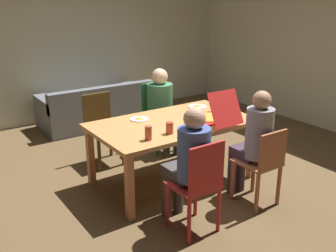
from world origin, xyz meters
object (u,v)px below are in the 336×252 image
(dining_table, at_px, (173,128))
(chair_2, at_px, (199,183))
(pizza_box_0, at_px, (211,117))
(chair_0, at_px, (262,164))
(person_0, at_px, (254,138))
(person_1, at_px, (162,103))
(person_2, at_px, (189,159))
(chair_1, at_px, (157,114))
(plate_1, at_px, (139,119))
(drinking_glass_0, at_px, (232,108))
(couch, at_px, (97,110))
(plate_0, at_px, (198,106))
(drinking_glass_1, at_px, (170,128))
(drinking_glass_2, at_px, (148,133))
(chair_3, at_px, (101,127))

(dining_table, height_order, chair_2, chair_2)
(pizza_box_0, bearing_deg, chair_0, -85.48)
(person_0, relative_size, person_1, 1.05)
(person_2, bearing_deg, chair_1, 65.28)
(person_2, xyz_separation_m, plate_1, (0.15, 1.15, 0.05))
(chair_0, distance_m, person_2, 0.90)
(person_0, xyz_separation_m, plate_1, (-0.71, 1.14, 0.04))
(drinking_glass_0, bearing_deg, dining_table, 169.95)
(person_0, distance_m, chair_1, 1.88)
(couch, bearing_deg, plate_1, -101.58)
(chair_0, bearing_deg, plate_0, 82.00)
(plate_0, height_order, plate_1, same)
(person_0, distance_m, pizza_box_0, 0.63)
(dining_table, relative_size, plate_1, 8.72)
(person_2, relative_size, plate_0, 5.04)
(chair_0, relative_size, couch, 0.46)
(dining_table, xyz_separation_m, chair_0, (0.43, -0.99, -0.20))
(dining_table, relative_size, plate_0, 7.67)
(chair_1, xyz_separation_m, pizza_box_0, (-0.06, -1.24, 0.29))
(chair_0, height_order, chair_1, chair_1)
(person_1, xyz_separation_m, pizza_box_0, (-0.06, -1.11, 0.10))
(drinking_glass_1, distance_m, drinking_glass_2, 0.28)
(person_2, distance_m, couch, 3.43)
(drinking_glass_0, bearing_deg, chair_1, 107.32)
(person_1, distance_m, chair_3, 0.90)
(chair_1, height_order, chair_3, chair_1)
(chair_3, distance_m, plate_1, 0.79)
(chair_0, xyz_separation_m, chair_2, (-0.87, -0.03, 0.05))
(chair_0, bearing_deg, person_0, 90.00)
(pizza_box_0, distance_m, drinking_glass_2, 0.92)
(person_0, relative_size, pizza_box_0, 2.12)
(pizza_box_0, distance_m, drinking_glass_1, 0.64)
(chair_0, distance_m, pizza_box_0, 0.83)
(pizza_box_0, bearing_deg, plate_1, 141.89)
(plate_1, bearing_deg, person_2, -97.50)
(plate_1, bearing_deg, person_1, 39.78)
(chair_2, bearing_deg, dining_table, 66.98)
(dining_table, height_order, drinking_glass_0, drinking_glass_0)
(chair_0, xyz_separation_m, couch, (-0.26, 3.47, -0.21))
(chair_0, bearing_deg, drinking_glass_0, 67.16)
(chair_2, xyz_separation_m, person_2, (0.00, 0.15, 0.18))
(person_1, relative_size, chair_2, 1.27)
(plate_0, bearing_deg, drinking_glass_1, -144.57)
(pizza_box_0, xyz_separation_m, couch, (-0.20, 2.71, -0.54))
(chair_1, distance_m, drinking_glass_0, 1.24)
(plate_1, bearing_deg, drinking_glass_0, -21.41)
(chair_2, distance_m, drinking_glass_0, 1.54)
(drinking_glass_1, relative_size, couch, 0.07)
(drinking_glass_0, bearing_deg, chair_3, 136.75)
(chair_2, bearing_deg, drinking_glass_0, 35.78)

